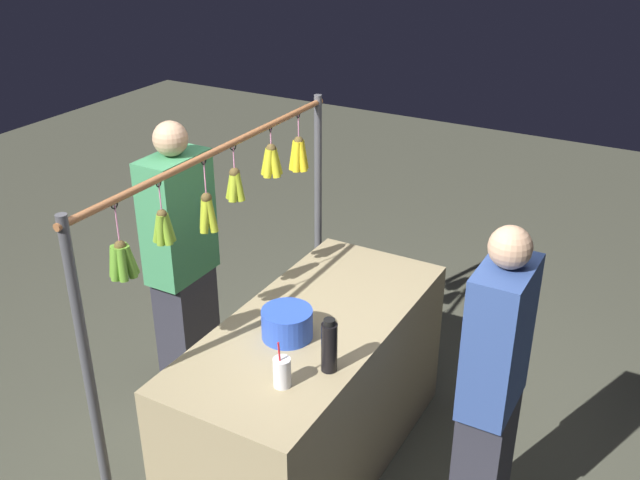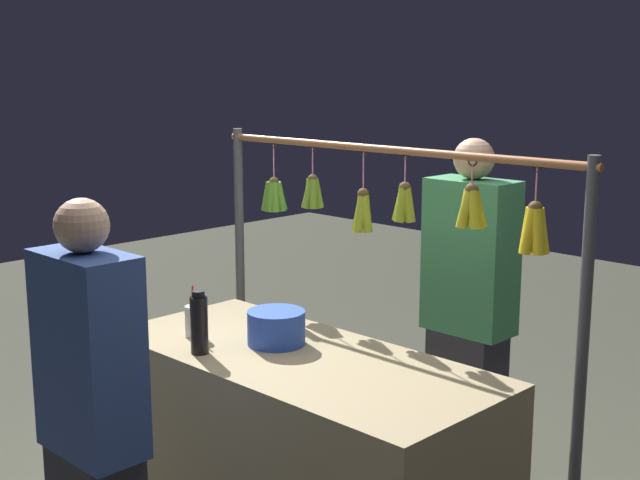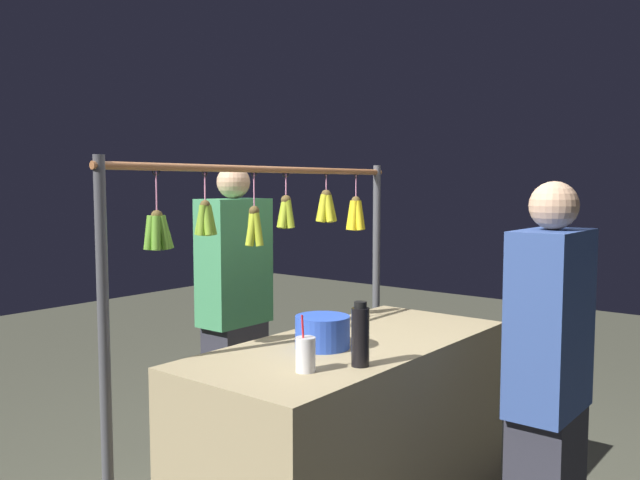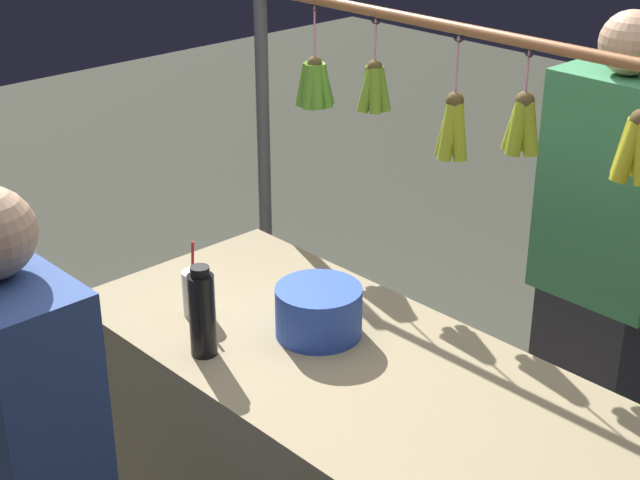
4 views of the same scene
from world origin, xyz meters
name	(u,v)px [view 4 (image 4 of 4)]	position (x,y,z in m)	size (l,w,h in m)	color
display_rack	(488,195)	(-0.03, -0.49, 1.19)	(1.91, 0.13, 1.66)	#4C4C51
water_bottle	(202,313)	(0.29, 0.25, 0.97)	(0.07, 0.07, 0.25)	black
blue_bucket	(319,311)	(0.17, -0.03, 0.92)	(0.23, 0.23, 0.14)	blue
drink_cup	(196,292)	(0.48, 0.14, 0.92)	(0.07, 0.07, 0.21)	silver
vendor_person	(599,285)	(-0.16, -0.90, 0.81)	(0.39, 0.21, 1.65)	#2D2D38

